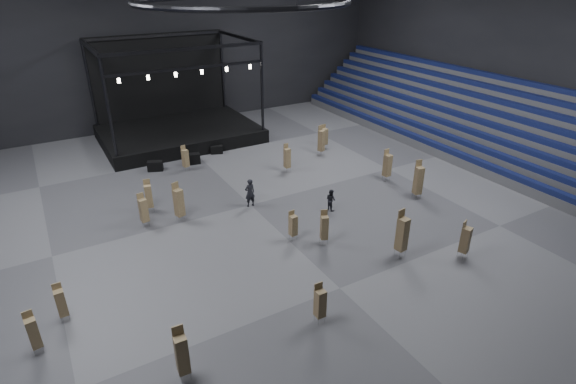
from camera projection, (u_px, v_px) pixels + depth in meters
floor at (251, 205)px, 31.08m from camera, size 50.00×50.00×0.00m
wall_back at (153, 35)px, 43.39m from camera, size 50.00×0.20×18.00m
wall_right at (511, 43)px, 38.29m from camera, size 0.20×42.00×18.00m
bleachers_right at (479, 129)px, 40.59m from camera, size 7.20×40.00×6.40m
stage at (176, 123)px, 43.04m from camera, size 14.00×10.00×9.20m
truss_ring at (242, 2)px, 25.32m from camera, size 12.30×12.30×5.15m
flight_case_left at (155, 166)px, 36.25m from camera, size 1.34×1.01×0.80m
flight_case_mid at (192, 159)px, 37.52m from camera, size 1.42×0.91×0.88m
flight_case_right at (217, 150)px, 39.68m from camera, size 1.18×0.87×0.71m
chair_stack_0 at (387, 165)px, 34.12m from camera, size 0.54×0.54×2.54m
chair_stack_1 at (293, 225)px, 26.64m from camera, size 0.45×0.45×1.92m
chair_stack_2 at (149, 195)px, 29.72m from camera, size 0.53×0.53×2.32m
chair_stack_3 at (185, 158)px, 35.96m from camera, size 0.54×0.54×2.11m
chair_stack_4 at (179, 202)px, 28.49m from camera, size 0.63×0.63×2.70m
chair_stack_5 at (143, 210)px, 28.00m from camera, size 0.52×0.52×2.27m
chair_stack_6 at (418, 179)px, 31.60m from camera, size 0.60×0.60×2.75m
chair_stack_7 at (320, 303)px, 20.27m from camera, size 0.44×0.44×2.11m
chair_stack_8 at (418, 180)px, 31.29m from camera, size 0.59×0.59×2.91m
chair_stack_9 at (465, 239)px, 24.88m from camera, size 0.62×0.62×2.29m
chair_stack_10 at (324, 136)px, 40.40m from camera, size 0.52×0.52×2.24m
chair_stack_11 at (321, 140)px, 38.94m from camera, size 0.60×0.60×2.67m
chair_stack_12 at (287, 158)px, 35.71m from camera, size 0.46×0.46×2.35m
chair_stack_13 at (61, 302)px, 20.38m from camera, size 0.42×0.42×2.02m
chair_stack_14 at (33, 332)px, 18.61m from camera, size 0.47×0.47×2.13m
chair_stack_15 at (402, 233)px, 24.88m from camera, size 0.61×0.61×2.92m
chair_stack_16 at (324, 227)px, 26.21m from camera, size 0.54×0.54×2.19m
chair_stack_17 at (182, 354)px, 17.30m from camera, size 0.49×0.49×2.57m
man_center at (250, 193)px, 30.51m from camera, size 0.75×0.51×2.02m
crew_member at (331, 200)px, 30.15m from camera, size 0.63×0.78×1.50m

